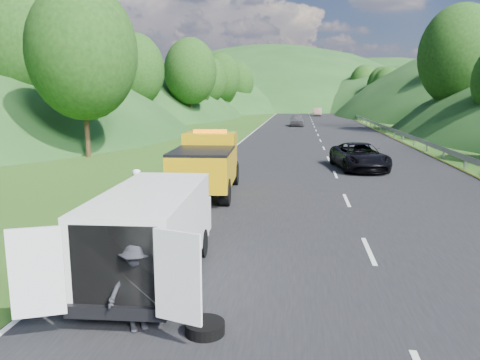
# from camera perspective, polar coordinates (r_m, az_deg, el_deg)

# --- Properties ---
(ground) EXTENTS (320.00, 320.00, 0.00)m
(ground) POSITION_cam_1_polar(r_m,az_deg,el_deg) (14.68, 2.59, -5.69)
(ground) COLOR #38661E
(ground) RESTS_ON ground
(road_surface) EXTENTS (14.00, 200.00, 0.02)m
(road_surface) POSITION_cam_1_polar(r_m,az_deg,el_deg) (54.24, 9.25, 5.96)
(road_surface) COLOR black
(road_surface) RESTS_ON ground
(guardrail) EXTENTS (0.06, 140.00, 1.52)m
(guardrail) POSITION_cam_1_polar(r_m,az_deg,el_deg) (67.31, 15.16, 6.56)
(guardrail) COLOR gray
(guardrail) RESTS_ON ground
(tree_line_left) EXTENTS (14.00, 140.00, 14.00)m
(tree_line_left) POSITION_cam_1_polar(r_m,az_deg,el_deg) (76.85, -8.01, 7.25)
(tree_line_left) COLOR #2B591A
(tree_line_left) RESTS_ON ground
(tree_line_right) EXTENTS (14.00, 140.00, 14.00)m
(tree_line_right) POSITION_cam_1_polar(r_m,az_deg,el_deg) (77.33, 23.82, 6.49)
(tree_line_right) COLOR #2B591A
(tree_line_right) RESTS_ON ground
(hills_backdrop) EXTENTS (201.00, 288.60, 44.00)m
(hills_backdrop) POSITION_cam_1_polar(r_m,az_deg,el_deg) (148.91, 9.41, 8.68)
(hills_backdrop) COLOR #2D5B23
(hills_backdrop) RESTS_ON ground
(tow_truck) EXTENTS (2.57, 6.12, 2.58)m
(tow_truck) POSITION_cam_1_polar(r_m,az_deg,el_deg) (19.27, -4.07, 2.00)
(tow_truck) COLOR black
(tow_truck) RESTS_ON ground
(white_van) EXTENTS (3.14, 5.82, 2.04)m
(white_van) POSITION_cam_1_polar(r_m,az_deg,el_deg) (10.53, -10.55, -5.85)
(white_van) COLOR black
(white_van) RESTS_ON ground
(woman) EXTENTS (0.46, 0.61, 1.63)m
(woman) POSITION_cam_1_polar(r_m,az_deg,el_deg) (16.04, -12.13, -4.52)
(woman) COLOR white
(woman) RESTS_ON ground
(child) EXTENTS (0.56, 0.56, 0.91)m
(child) POSITION_cam_1_polar(r_m,az_deg,el_deg) (13.64, -9.07, -7.08)
(child) COLOR #C4C469
(child) RESTS_ON ground
(worker) EXTENTS (1.19, 1.08, 1.60)m
(worker) POSITION_cam_1_polar(r_m,az_deg,el_deg) (8.76, -12.20, -17.49)
(worker) COLOR black
(worker) RESTS_ON ground
(suitcase) EXTENTS (0.37, 0.27, 0.53)m
(suitcase) POSITION_cam_1_polar(r_m,az_deg,el_deg) (16.01, -12.97, -3.60)
(suitcase) COLOR #50523D
(suitcase) RESTS_ON ground
(spare_tire) EXTENTS (0.69, 0.69, 0.20)m
(spare_tire) POSITION_cam_1_polar(r_m,az_deg,el_deg) (8.49, -4.29, -18.22)
(spare_tire) COLOR black
(spare_tire) RESTS_ON ground
(passing_suv) EXTENTS (3.12, 5.45, 1.43)m
(passing_suv) POSITION_cam_1_polar(r_m,az_deg,el_deg) (26.51, 14.27, 1.25)
(passing_suv) COLOR black
(passing_suv) RESTS_ON ground
(dist_car_a) EXTENTS (1.76, 4.38, 1.49)m
(dist_car_a) POSITION_cam_1_polar(r_m,az_deg,el_deg) (61.64, 6.96, 6.53)
(dist_car_a) COLOR #434246
(dist_car_a) RESTS_ON ground
(dist_car_b) EXTENTS (1.62, 4.64, 1.53)m
(dist_car_b) POSITION_cam_1_polar(r_m,az_deg,el_deg) (91.55, 9.37, 7.70)
(dist_car_b) COLOR #7B5B52
(dist_car_b) RESTS_ON ground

